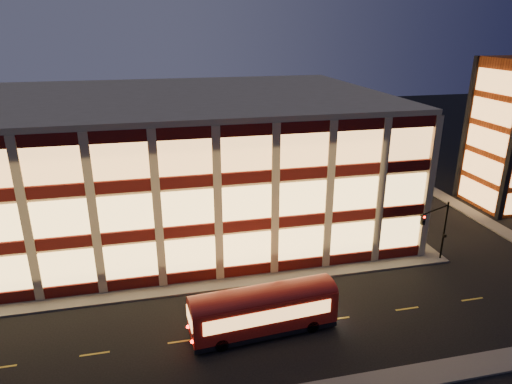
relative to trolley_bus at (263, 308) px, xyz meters
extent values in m
plane|color=black|center=(-4.01, 6.15, -2.03)|extent=(200.00, 200.00, 0.00)
cube|color=#514F4C|center=(-7.01, 7.15, -1.95)|extent=(54.00, 2.00, 0.15)
cube|color=#514F4C|center=(18.99, 23.15, -1.95)|extent=(2.00, 30.00, 0.15)
cube|color=#514F4C|center=(29.99, 23.15, -1.95)|extent=(2.00, 30.00, 0.15)
cube|color=tan|center=(-7.01, 23.15, 4.97)|extent=(50.00, 30.00, 14.00)
cube|color=tan|center=(-7.01, 23.15, 12.22)|extent=(50.40, 30.40, 0.50)
cube|color=#470C0A|center=(-7.01, 8.03, -1.38)|extent=(50.10, 0.25, 1.00)
cube|color=#EFBA64|center=(-7.01, 8.05, 0.72)|extent=(49.00, 0.20, 3.00)
cube|color=#470C0A|center=(18.11, 23.15, -1.38)|extent=(0.25, 30.10, 1.00)
cube|color=#EFBA64|center=(18.09, 23.15, 0.72)|extent=(0.20, 29.00, 3.00)
cube|color=#470C0A|center=(-7.01, 8.03, 3.02)|extent=(50.10, 0.25, 1.00)
cube|color=#EFBA64|center=(-7.01, 8.05, 5.12)|extent=(49.00, 0.20, 3.00)
cube|color=#470C0A|center=(18.11, 23.15, 3.02)|extent=(0.25, 30.10, 1.00)
cube|color=#EFBA64|center=(18.09, 23.15, 5.12)|extent=(0.20, 29.00, 3.00)
cube|color=#470C0A|center=(-7.01, 8.03, 7.42)|extent=(50.10, 0.25, 1.00)
cube|color=#EFBA64|center=(-7.01, 8.05, 9.52)|extent=(49.00, 0.20, 3.00)
cube|color=#470C0A|center=(18.11, 23.15, 7.42)|extent=(0.25, 30.10, 1.00)
cube|color=#EFBA64|center=(18.09, 23.15, 9.52)|extent=(0.20, 29.00, 3.00)
cube|color=black|center=(31.99, 22.15, 6.97)|extent=(0.60, 0.60, 18.00)
cube|color=#E89D51|center=(31.91, 18.15, -0.23)|extent=(0.16, 6.60, 2.60)
cube|color=#E89D51|center=(31.91, 18.15, 3.17)|extent=(0.16, 6.60, 2.60)
cube|color=#E89D51|center=(31.91, 18.15, 6.57)|extent=(0.16, 6.60, 2.60)
cube|color=#E89D51|center=(31.91, 18.15, 9.97)|extent=(0.16, 6.60, 2.60)
cube|color=#E89D51|center=(31.91, 18.15, 13.37)|extent=(0.16, 6.60, 2.60)
cylinder|color=black|center=(19.49, 6.95, 0.97)|extent=(0.18, 0.18, 6.00)
cylinder|color=black|center=(17.74, 6.20, 3.67)|extent=(3.56, 1.63, 0.14)
cube|color=black|center=(15.99, 5.45, 3.17)|extent=(0.32, 0.32, 0.95)
sphere|color=#FF0C05|center=(15.99, 5.27, 3.47)|extent=(0.20, 0.20, 0.20)
cube|color=black|center=(19.49, 6.75, 0.57)|extent=(0.25, 0.18, 0.28)
cube|color=#990F08|center=(0.00, 0.00, -0.19)|extent=(10.97, 3.55, 2.48)
cube|color=black|center=(0.00, 0.00, -1.65)|extent=(10.97, 3.55, 0.38)
cylinder|color=black|center=(-3.35, -1.46, -1.54)|extent=(0.99, 0.40, 0.97)
cylinder|color=black|center=(-3.54, 0.91, -1.54)|extent=(0.99, 0.40, 0.97)
cylinder|color=black|center=(3.54, -0.91, -1.54)|extent=(0.99, 0.40, 0.97)
cylinder|color=black|center=(3.35, 1.46, -1.54)|extent=(0.99, 0.40, 0.97)
cube|color=#E89D51|center=(0.11, -1.37, 0.13)|extent=(9.47, 0.82, 1.08)
cube|color=#E89D51|center=(-0.11, 1.37, 0.13)|extent=(9.47, 0.82, 1.08)
camera|label=1|loc=(-6.86, -27.54, 19.46)|focal=32.00mm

